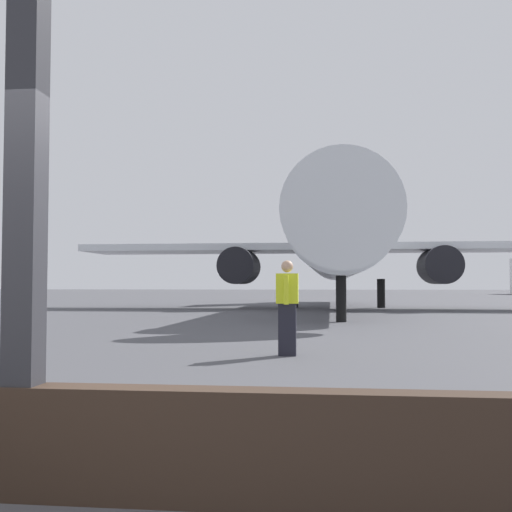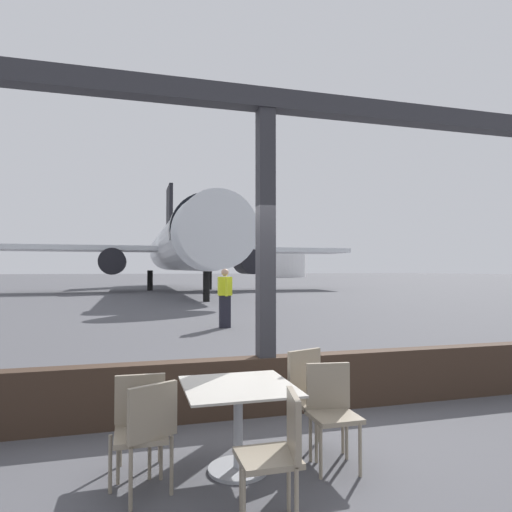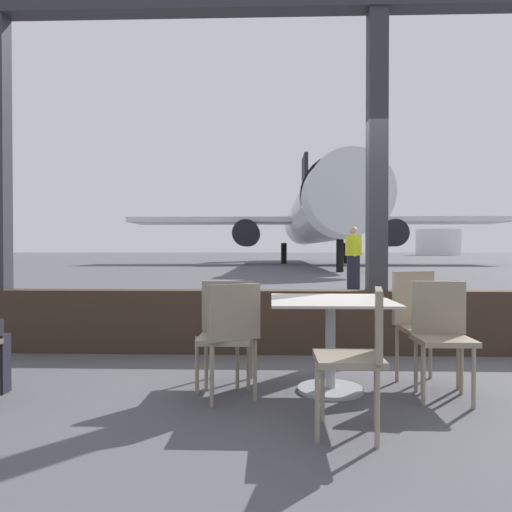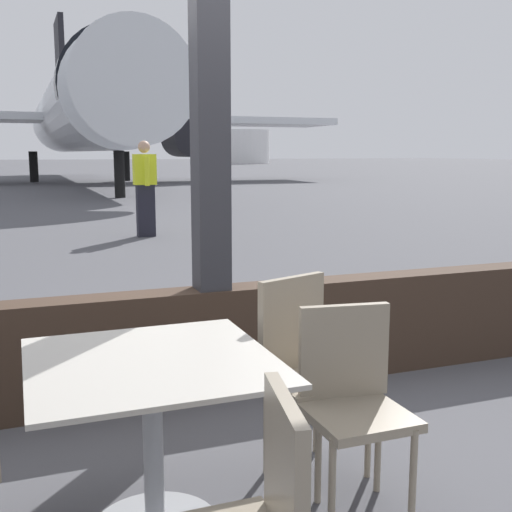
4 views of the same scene
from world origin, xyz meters
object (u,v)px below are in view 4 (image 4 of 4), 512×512
object	(u,v)px
cafe_chair_aisle_left	(351,392)
dining_table	(153,421)
cafe_chair_window_right	(305,359)
ground_crew_worker	(145,187)
fuel_storage_tank	(241,147)
airplane	(82,112)

from	to	relation	value
cafe_chair_aisle_left	dining_table	bearing A→B (deg)	172.65
cafe_chair_window_right	cafe_chair_aisle_left	xyz separation A→B (m)	(0.04, -0.37, -0.03)
cafe_chair_window_right	ground_crew_worker	distance (m)	8.97
fuel_storage_tank	dining_table	bearing A→B (deg)	-109.69
cafe_chair_aisle_left	fuel_storage_tank	size ratio (longest dim) A/B	0.11
airplane	ground_crew_worker	xyz separation A→B (m)	(-1.14, -21.88, -2.65)
dining_table	cafe_chair_aisle_left	world-z (taller)	cafe_chair_aisle_left
dining_table	cafe_chair_aisle_left	size ratio (longest dim) A/B	1.07
cafe_chair_aisle_left	ground_crew_worker	size ratio (longest dim) A/B	0.50
cafe_chair_aisle_left	airplane	world-z (taller)	airplane
cafe_chair_window_right	airplane	size ratio (longest dim) A/B	0.03
fuel_storage_tank	airplane	bearing A→B (deg)	-117.02
dining_table	cafe_chair_window_right	size ratio (longest dim) A/B	1.00
ground_crew_worker	cafe_chair_window_right	bearing A→B (deg)	-96.19
dining_table	cafe_chair_aisle_left	distance (m)	0.84
cafe_chair_aisle_left	ground_crew_worker	xyz separation A→B (m)	(0.93, 9.28, 0.38)
ground_crew_worker	dining_table	bearing A→B (deg)	-100.83
cafe_chair_window_right	fuel_storage_tank	world-z (taller)	fuel_storage_tank
cafe_chair_window_right	airplane	distance (m)	31.01
dining_table	cafe_chair_window_right	distance (m)	0.84
cafe_chair_window_right	airplane	world-z (taller)	airplane
dining_table	fuel_storage_tank	size ratio (longest dim) A/B	0.12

